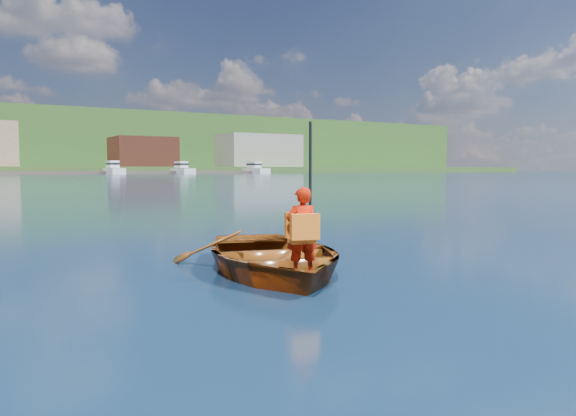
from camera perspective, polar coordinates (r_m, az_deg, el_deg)
name	(u,v)px	position (r m, az deg, el deg)	size (l,w,h in m)	color
ground	(252,271)	(7.60, -3.65, -6.38)	(600.00, 600.00, 0.00)	#0E2642
rowboat	(271,256)	(7.47, -1.70, -4.88)	(3.32, 4.03, 0.73)	#6B350B
child_paddler	(302,231)	(6.60, 1.44, -2.32)	(0.44, 0.41, 1.83)	#BC1905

